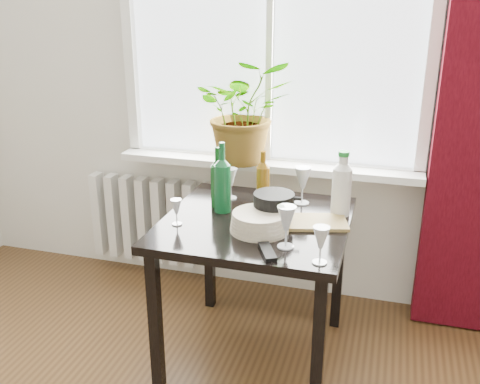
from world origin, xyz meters
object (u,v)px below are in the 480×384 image
(radiator, at_px, (151,220))
(wineglass_far_right, at_px, (321,245))
(wine_bottle_left, at_px, (218,177))
(wineglass_front_right, at_px, (286,227))
(cutting_board, at_px, (315,222))
(table, at_px, (256,238))
(cleaning_bottle, at_px, (342,183))
(wineglass_front_left, at_px, (176,212))
(bottle_amber, at_px, (263,177))
(plate_stack, at_px, (259,222))
(tv_remote, at_px, (267,251))
(wine_bottle_right, at_px, (222,177))
(wineglass_back_left, at_px, (231,183))
(potted_plant, at_px, (245,111))
(wineglass_back_center, at_px, (302,185))
(fondue_pot, at_px, (274,208))

(radiator, bearing_deg, wineglass_far_right, -39.25)
(wine_bottle_left, relative_size, wineglass_front_right, 1.63)
(wineglass_front_right, relative_size, wineglass_far_right, 1.18)
(cutting_board, bearing_deg, table, -173.89)
(cleaning_bottle, bearing_deg, wineglass_front_left, -154.66)
(table, relative_size, bottle_amber, 3.10)
(plate_stack, height_order, tv_remote, plate_stack)
(wine_bottle_right, relative_size, plate_stack, 1.33)
(wine_bottle_left, height_order, wine_bottle_right, wine_bottle_right)
(wineglass_far_right, relative_size, plate_stack, 0.60)
(wine_bottle_right, height_order, wineglass_back_left, wine_bottle_right)
(wineglass_front_right, bearing_deg, wine_bottle_left, 138.78)
(table, bearing_deg, wineglass_front_right, -52.21)
(radiator, xyz_separation_m, wineglass_far_right, (1.20, -0.98, 0.44))
(wine_bottle_right, relative_size, wineglass_front_left, 2.80)
(table, bearing_deg, wine_bottle_right, 161.89)
(wineglass_front_right, bearing_deg, cleaning_bottle, 67.43)
(wine_bottle_right, bearing_deg, cutting_board, -3.89)
(bottle_amber, relative_size, cleaning_bottle, 0.85)
(bottle_amber, relative_size, cutting_board, 0.94)
(potted_plant, bearing_deg, wine_bottle_right, -86.66)
(wineglass_back_center, height_order, fondue_pot, wineglass_back_center)
(wineglass_front_right, bearing_deg, bottle_amber, 114.67)
(bottle_amber, bearing_deg, cleaning_bottle, -6.75)
(wineglass_front_right, relative_size, cutting_board, 0.64)
(table, height_order, tv_remote, tv_remote)
(wineglass_far_right, bearing_deg, wineglass_back_left, 133.02)
(wineglass_back_left, bearing_deg, cleaning_bottle, -5.97)
(bottle_amber, bearing_deg, wineglass_back_center, 13.13)
(cleaning_bottle, xyz_separation_m, wineglass_far_right, (-0.02, -0.52, -0.08))
(wineglass_front_left, relative_size, tv_remote, 0.79)
(wine_bottle_left, bearing_deg, wineglass_front_left, -111.54)
(potted_plant, relative_size, wineglass_front_left, 4.61)
(table, xyz_separation_m, bottle_amber, (-0.02, 0.22, 0.23))
(table, distance_m, tv_remote, 0.37)
(wine_bottle_right, height_order, tv_remote, wine_bottle_right)
(wine_bottle_left, bearing_deg, radiator, 140.65)
(wine_bottle_left, bearing_deg, table, -27.48)
(wineglass_front_right, bearing_deg, wine_bottle_right, 140.60)
(bottle_amber, distance_m, cutting_board, 0.37)
(wineglass_front_left, bearing_deg, cutting_board, 17.11)
(wineglass_front_right, relative_size, wineglass_back_center, 0.94)
(wine_bottle_right, bearing_deg, radiator, 139.50)
(wineglass_back_left, distance_m, fondue_pot, 0.38)
(potted_plant, bearing_deg, wineglass_front_right, -63.17)
(table, xyz_separation_m, cleaning_bottle, (0.37, 0.17, 0.25))
(radiator, distance_m, tv_remote, 1.42)
(wineglass_front_left, bearing_deg, wineglass_front_right, -9.96)
(plate_stack, xyz_separation_m, cutting_board, (0.22, 0.15, -0.03))
(plate_stack, bearing_deg, wineglass_front_left, -174.26)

